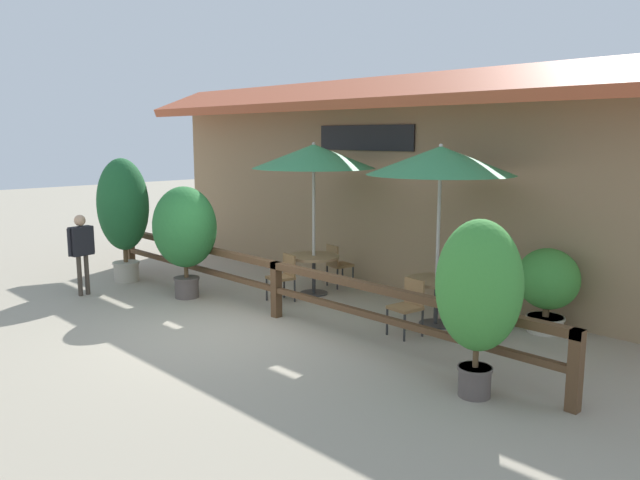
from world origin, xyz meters
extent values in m
plane|color=#9E937F|center=(0.00, 0.00, 0.00)|extent=(60.00, 60.00, 0.00)
cube|color=#997A56|center=(0.00, 4.20, 1.80)|extent=(14.00, 0.40, 3.60)
cube|color=#B25133|center=(0.00, 3.65, 3.88)|extent=(14.28, 1.48, 0.70)
cube|color=black|center=(-0.65, 3.97, 3.00)|extent=(2.49, 0.04, 0.51)
cube|color=brown|center=(0.00, 1.05, 0.89)|extent=(10.40, 0.14, 0.11)
cube|color=brown|center=(0.00, 1.05, 0.47)|extent=(10.40, 0.10, 0.09)
cube|color=brown|center=(-5.13, 1.05, 0.47)|extent=(0.14, 0.14, 0.95)
cube|color=brown|center=(0.00, 1.05, 0.47)|extent=(0.14, 0.14, 0.95)
cube|color=brown|center=(5.13, 1.05, 0.47)|extent=(0.14, 0.14, 0.95)
cylinder|color=#B7B2A8|center=(-0.69, 2.58, 1.25)|extent=(0.06, 0.06, 2.51)
cone|color=#33844C|center=(-0.69, 2.58, 2.66)|extent=(2.33, 2.33, 0.45)
sphere|color=#B2ADA3|center=(-0.69, 2.58, 2.89)|extent=(0.07, 0.07, 0.07)
cylinder|color=olive|center=(-0.69, 2.58, 0.74)|extent=(0.98, 0.98, 0.05)
cylinder|color=#333333|center=(-0.69, 2.58, 0.36)|extent=(0.07, 0.07, 0.71)
cylinder|color=#333333|center=(-0.69, 2.58, 0.01)|extent=(0.54, 0.54, 0.03)
cube|color=olive|center=(-0.73, 1.76, 0.44)|extent=(0.49, 0.49, 0.05)
cube|color=olive|center=(-0.69, 1.95, 0.67)|extent=(0.40, 0.10, 0.40)
cylinder|color=#2D2D2D|center=(-0.95, 1.61, 0.21)|extent=(0.04, 0.04, 0.42)
cylinder|color=#2D2D2D|center=(-0.57, 1.54, 0.21)|extent=(0.04, 0.04, 0.42)
cylinder|color=#2D2D2D|center=(-0.88, 1.98, 0.21)|extent=(0.04, 0.04, 0.42)
cylinder|color=#2D2D2D|center=(-0.51, 1.92, 0.21)|extent=(0.04, 0.04, 0.42)
cube|color=olive|center=(-0.76, 3.39, 0.44)|extent=(0.50, 0.50, 0.05)
cube|color=olive|center=(-0.80, 3.20, 0.67)|extent=(0.40, 0.12, 0.40)
cylinder|color=#2D2D2D|center=(-0.54, 3.53, 0.21)|extent=(0.04, 0.04, 0.42)
cylinder|color=#2D2D2D|center=(-0.91, 3.61, 0.21)|extent=(0.04, 0.04, 0.42)
cylinder|color=#2D2D2D|center=(-0.62, 3.16, 0.21)|extent=(0.04, 0.04, 0.42)
cylinder|color=#2D2D2D|center=(-0.99, 3.24, 0.21)|extent=(0.04, 0.04, 0.42)
cylinder|color=#B7B2A8|center=(2.16, 2.61, 1.25)|extent=(0.06, 0.06, 2.51)
cone|color=#33844C|center=(2.16, 2.61, 2.66)|extent=(2.33, 2.33, 0.45)
sphere|color=#B2ADA3|center=(2.16, 2.61, 2.89)|extent=(0.07, 0.07, 0.07)
cylinder|color=olive|center=(2.16, 2.61, 0.74)|extent=(0.98, 0.98, 0.05)
cylinder|color=#333333|center=(2.16, 2.61, 0.36)|extent=(0.07, 0.07, 0.71)
cylinder|color=#333333|center=(2.16, 2.61, 0.01)|extent=(0.54, 0.54, 0.03)
cube|color=olive|center=(2.15, 1.81, 0.44)|extent=(0.47, 0.47, 0.05)
cube|color=olive|center=(2.17, 2.00, 0.67)|extent=(0.40, 0.09, 0.40)
cylinder|color=#2D2D2D|center=(1.94, 1.65, 0.21)|extent=(0.04, 0.04, 0.42)
cylinder|color=#2D2D2D|center=(2.31, 1.60, 0.21)|extent=(0.04, 0.04, 0.42)
cylinder|color=#2D2D2D|center=(1.99, 2.03, 0.21)|extent=(0.04, 0.04, 0.42)
cylinder|color=#2D2D2D|center=(2.36, 1.98, 0.21)|extent=(0.04, 0.04, 0.42)
cube|color=olive|center=(2.12, 3.41, 0.44)|extent=(0.43, 0.43, 0.05)
cube|color=olive|center=(2.12, 3.22, 0.67)|extent=(0.40, 0.05, 0.40)
cylinder|color=#2D2D2D|center=(2.30, 3.61, 0.21)|extent=(0.04, 0.04, 0.42)
cylinder|color=#2D2D2D|center=(1.92, 3.60, 0.21)|extent=(0.04, 0.04, 0.42)
cylinder|color=#2D2D2D|center=(2.31, 3.23, 0.21)|extent=(0.04, 0.04, 0.42)
cylinder|color=#2D2D2D|center=(1.93, 3.22, 0.21)|extent=(0.04, 0.04, 0.42)
cylinder|color=#564C47|center=(4.13, 0.62, 0.18)|extent=(0.38, 0.38, 0.36)
cylinder|color=#564C47|center=(4.13, 0.62, 0.34)|extent=(0.41, 0.41, 0.04)
cylinder|color=brown|center=(4.13, 0.62, 0.59)|extent=(0.07, 0.07, 0.46)
ellipsoid|color=#3D8E38|center=(4.13, 0.62, 1.34)|extent=(1.02, 0.92, 1.55)
cylinder|color=#B7AD99|center=(-4.23, 0.47, 0.21)|extent=(0.51, 0.51, 0.41)
cylinder|color=#B7AD99|center=(-4.23, 0.47, 0.39)|extent=(0.55, 0.55, 0.04)
cylinder|color=brown|center=(-4.23, 0.47, 0.70)|extent=(0.09, 0.09, 0.58)
ellipsoid|color=#1E5B2D|center=(-4.23, 0.47, 1.63)|extent=(1.14, 1.03, 1.92)
cylinder|color=#564C47|center=(-2.17, 0.66, 0.20)|extent=(0.45, 0.45, 0.39)
cylinder|color=#564C47|center=(-2.17, 0.66, 0.37)|extent=(0.49, 0.49, 0.04)
cylinder|color=brown|center=(-2.17, 0.66, 0.62)|extent=(0.08, 0.08, 0.46)
ellipsoid|color=#287033|center=(-2.17, 0.66, 1.36)|extent=(1.28, 1.15, 1.52)
cylinder|color=#B7AD99|center=(3.56, 3.55, 0.12)|extent=(0.55, 0.55, 0.25)
cylinder|color=#B7AD99|center=(3.56, 3.55, 0.23)|extent=(0.59, 0.59, 0.04)
cylinder|color=brown|center=(3.56, 3.55, 0.39)|extent=(0.10, 0.10, 0.29)
ellipsoid|color=#3D8E38|center=(3.56, 3.55, 0.85)|extent=(0.98, 0.88, 0.95)
cylinder|color=#42382D|center=(-3.72, -0.60, 0.39)|extent=(0.09, 0.09, 0.78)
cylinder|color=#42382D|center=(-3.70, -0.75, 0.39)|extent=(0.09, 0.09, 0.78)
cube|color=black|center=(-3.71, -0.67, 1.06)|extent=(0.25, 0.45, 0.56)
cylinder|color=black|center=(-3.75, -0.43, 1.06)|extent=(0.07, 0.07, 0.53)
cylinder|color=black|center=(-3.68, -0.91, 1.06)|extent=(0.07, 0.07, 0.53)
sphere|color=tan|center=(-3.71, -0.67, 1.46)|extent=(0.21, 0.21, 0.21)
camera|label=1|loc=(7.87, -5.54, 3.05)|focal=35.00mm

